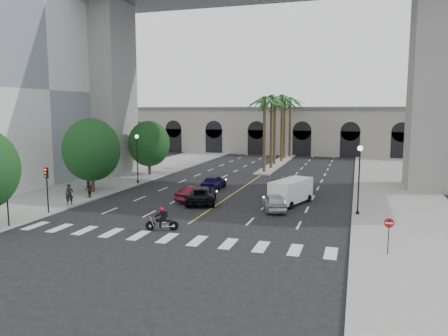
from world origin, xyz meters
TOP-DOWN VIEW (x-y plane):
  - ground at (0.00, 0.00)m, footprint 140.00×140.00m
  - sidewalk_left at (-15.00, 15.00)m, footprint 8.00×100.00m
  - sidewalk_right at (15.00, 15.00)m, footprint 8.00×100.00m
  - median at (0.00, 38.00)m, footprint 2.00×24.00m
  - pier_building at (0.00, 55.00)m, footprint 71.00×10.50m
  - bridge at (3.42, 22.00)m, footprint 75.00×13.00m
  - palm_a at (0.00, 28.00)m, footprint 3.20×3.20m
  - palm_b at (0.10, 32.00)m, footprint 3.20×3.20m
  - palm_c at (-0.20, 36.00)m, footprint 3.20×3.20m
  - palm_d at (0.15, 40.00)m, footprint 3.20×3.20m
  - palm_e at (-0.10, 44.00)m, footprint 3.20×3.20m
  - palm_f at (0.20, 48.00)m, footprint 3.20×3.20m
  - street_tree_mid at (-13.00, 10.00)m, footprint 5.44×5.44m
  - street_tree_far at (-13.00, 22.00)m, footprint 5.04×5.04m
  - lamp_post_left_far at (-11.40, 16.00)m, footprint 0.40×0.40m
  - lamp_post_right at (11.40, 8.00)m, footprint 0.40×0.40m
  - traffic_signal_near at (-11.30, -2.50)m, footprint 0.25×0.18m
  - traffic_signal_far at (-11.30, 1.50)m, footprint 0.25×0.18m
  - motorcycle_rider at (-1.01, 0.03)m, footprint 2.13×0.82m
  - car_a at (5.03, 7.94)m, footprint 2.84×4.39m
  - car_b at (-2.20, 9.41)m, footprint 2.71×4.28m
  - car_c at (-1.51, 8.94)m, footprint 3.77×5.67m
  - car_d at (5.14, 16.50)m, footprint 3.21×5.90m
  - car_e at (-2.60, 15.60)m, footprint 1.70×4.21m
  - cargo_van at (5.92, 10.69)m, footprint 3.29×5.25m
  - pedestrian_a at (-11.50, 4.38)m, footprint 0.76×0.69m
  - pedestrian_b at (-11.74, 7.43)m, footprint 0.93×0.87m
  - do_not_enter_sign at (13.00, -1.16)m, footprint 0.53×0.05m

SIDE VIEW (x-z plane):
  - ground at x=0.00m, z-range 0.00..0.00m
  - sidewalk_left at x=-15.00m, z-range 0.00..0.15m
  - sidewalk_right at x=15.00m, z-range 0.00..0.15m
  - median at x=0.00m, z-range 0.00..0.20m
  - car_b at x=-2.20m, z-range 0.00..1.33m
  - car_a at x=5.03m, z-range 0.00..1.39m
  - motorcycle_rider at x=-1.01m, z-range -0.08..1.51m
  - car_e at x=-2.60m, z-range 0.00..1.43m
  - car_c at x=-1.51m, z-range 0.00..1.45m
  - car_d at x=5.14m, z-range 0.00..1.62m
  - pedestrian_b at x=-11.74m, z-range 0.15..1.67m
  - pedestrian_a at x=-11.50m, z-range 0.15..1.89m
  - cargo_van at x=5.92m, z-range 0.12..2.22m
  - do_not_enter_sign at x=13.00m, z-range 0.49..2.64m
  - traffic_signal_near at x=-11.30m, z-range 0.69..4.34m
  - traffic_signal_far at x=-11.30m, z-range 0.69..4.34m
  - lamp_post_left_far at x=-11.40m, z-range 0.55..5.90m
  - lamp_post_right at x=11.40m, z-range 0.55..5.90m
  - street_tree_far at x=-13.00m, z-range 0.56..7.24m
  - street_tree_mid at x=-13.00m, z-range 0.61..7.81m
  - pier_building at x=0.00m, z-range 0.02..8.52m
  - palm_c at x=-0.20m, z-range 3.86..13.96m
  - palm_a at x=0.00m, z-range 3.95..14.25m
  - palm_e at x=-0.10m, z-range 3.99..14.39m
  - palm_b at x=0.10m, z-range 4.07..14.67m
  - palm_f at x=0.20m, z-range 4.11..14.81m
  - palm_d at x=0.15m, z-range 4.20..15.10m
  - bridge at x=3.42m, z-range 5.51..31.51m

